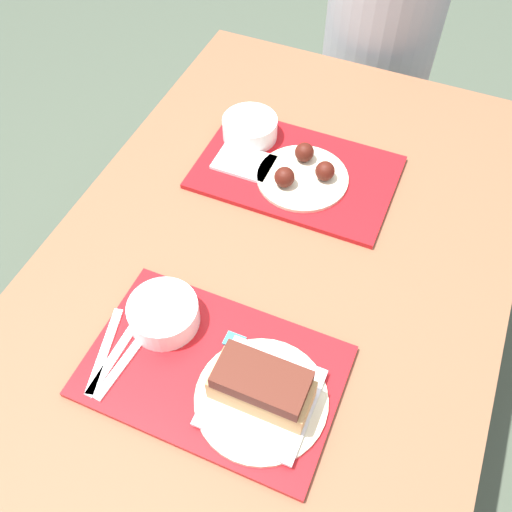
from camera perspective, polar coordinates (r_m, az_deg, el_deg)
The scene contains 15 objects.
ground_plane at distance 1.79m, azimuth 0.77°, elevation -15.62°, with size 12.00×12.00×0.00m, color #424C3D.
picnic_table at distance 1.21m, azimuth 1.11°, elevation -4.36°, with size 0.91×1.48×0.75m.
picnic_bench_far at distance 2.05m, azimuth 11.56°, elevation 12.72°, with size 0.87×0.28×0.45m.
tray_near at distance 1.02m, azimuth -4.30°, elevation -11.39°, with size 0.44×0.28×0.01m.
tray_far at distance 1.31m, azimuth 4.02°, elevation 8.36°, with size 0.44×0.28×0.01m.
bowl_coleslaw_near at distance 1.05m, azimuth -9.23°, elevation -5.64°, with size 0.13×0.13×0.05m.
brisket_sandwich_plate at distance 0.95m, azimuth 0.55°, elevation -13.37°, with size 0.23×0.23×0.10m.
plastic_fork_near at distance 1.05m, azimuth -13.88°, elevation -9.55°, with size 0.02×0.17×0.00m.
plastic_knife_near at distance 1.04m, azimuth -12.85°, elevation -10.01°, with size 0.03×0.17×0.00m.
plastic_spoon_near at distance 1.06m, azimuth -14.88°, elevation -9.09°, with size 0.06×0.17×0.00m.
condiment_packet at distance 1.03m, azimuth -2.17°, elevation -8.49°, with size 0.04×0.03×0.01m.
bowl_coleslaw_far at distance 1.36m, azimuth -0.62°, elevation 12.76°, with size 0.13×0.13×0.05m.
wings_plate_far at distance 1.28m, azimuth 4.73°, elevation 8.28°, with size 0.20×0.20×0.05m.
napkin_far at distance 1.31m, azimuth -1.21°, elevation 9.35°, with size 0.13×0.09×0.01m.
person_seated_across at distance 1.86m, azimuth 12.42°, elevation 20.82°, with size 0.34×0.34×0.65m.
Camera 1 is at (0.23, -0.61, 1.67)m, focal length 40.00 mm.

